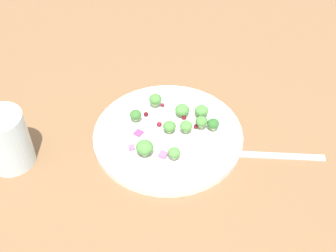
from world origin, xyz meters
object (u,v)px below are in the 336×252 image
object	(u,v)px
broccoli_floret_1	(169,127)
fork	(261,155)
broccoli_floret_0	(186,126)
plate	(168,134)
broccoli_floret_2	(202,120)
water_glass	(6,140)

from	to	relation	value
broccoli_floret_1	fork	xyz separation A→B (cm)	(15.43, -2.47, -2.53)
broccoli_floret_0	plate	bearing A→B (deg)	178.53
broccoli_floret_1	broccoli_floret_2	distance (cm)	5.62
broccoli_floret_0	fork	world-z (taller)	broccoli_floret_0
broccoli_floret_2	water_glass	size ratio (longest dim) A/B	0.22
plate	fork	size ratio (longest dim) A/B	1.37
broccoli_floret_1	fork	distance (cm)	15.83
broccoli_floret_2	fork	bearing A→B (deg)	-23.04
plate	fork	distance (cm)	15.92
broccoli_floret_2	water_glass	bearing A→B (deg)	-162.49
broccoli_floret_0	water_glass	bearing A→B (deg)	-164.29
broccoli_floret_0	water_glass	distance (cm)	28.80
broccoli_floret_0	broccoli_floret_1	world-z (taller)	broccoli_floret_0
plate	broccoli_floret_2	bearing A→B (deg)	16.60
broccoli_floret_1	water_glass	xyz separation A→B (cm)	(-24.87, -7.68, 2.05)
broccoli_floret_0	fork	xyz separation A→B (cm)	(12.63, -2.58, -2.81)
plate	broccoli_floret_1	bearing A→B (deg)	-36.16
broccoli_floret_0	fork	bearing A→B (deg)	-11.55
broccoli_floret_1	broccoli_floret_2	bearing A→B (deg)	19.17
plate	broccoli_floret_1	distance (cm)	1.94
broccoli_floret_0	water_glass	xyz separation A→B (cm)	(-27.67, -7.78, 1.76)
broccoli_floret_1	water_glass	world-z (taller)	water_glass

